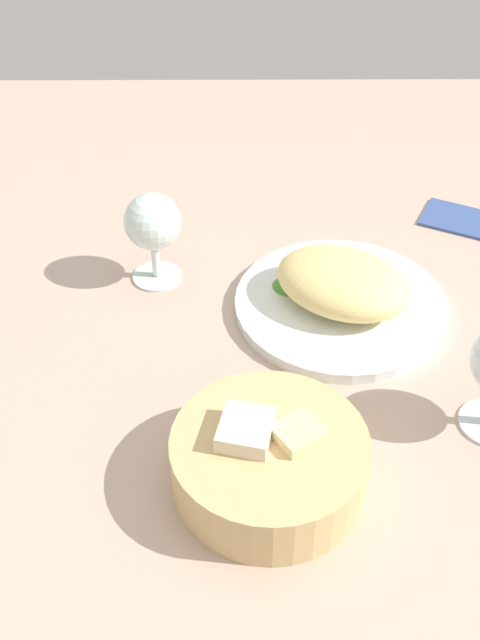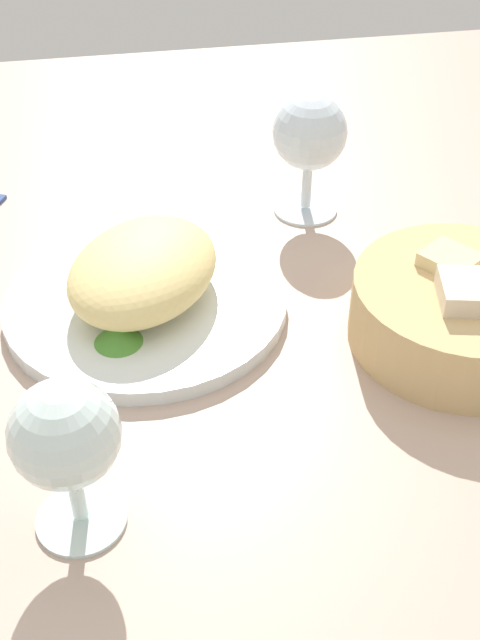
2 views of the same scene
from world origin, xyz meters
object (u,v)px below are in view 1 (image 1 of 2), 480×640
bread_basket (269,461)px  folded_napkin (464,219)px  plate (340,305)px  wine_glass_near (153,226)px

bread_basket → folded_napkin: (-28.08, -43.76, -2.70)cm
plate → folded_napkin: size_ratio=2.27×
plate → folded_napkin: (-18.73, -18.56, -0.30)cm
plate → bread_basket: bearing=69.6°
folded_napkin → wine_glass_near: bearing=-137.5°
bread_basket → wine_glass_near: (12.77, -31.64, 4.62)cm
wine_glass_near → folded_napkin: (-40.85, -12.11, -7.32)cm
wine_glass_near → folded_napkin: size_ratio=1.07×
wine_glass_near → bread_basket: bearing=112.0°
plate → bread_basket: bread_basket is taller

